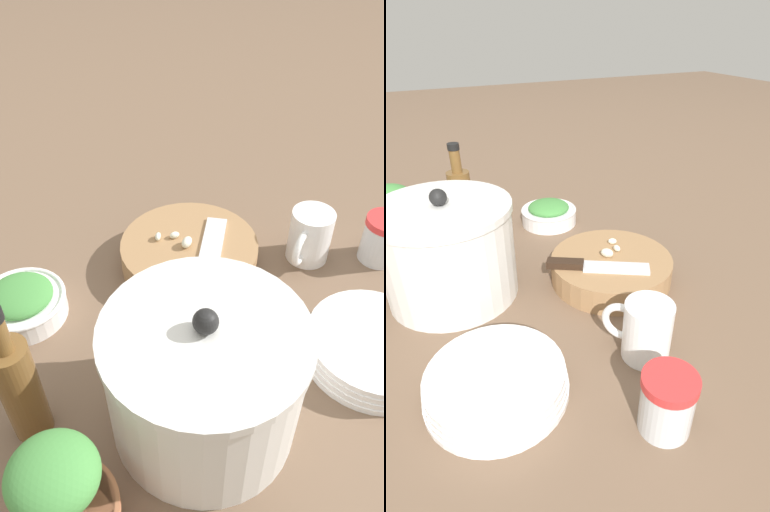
% 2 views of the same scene
% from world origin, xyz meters
% --- Properties ---
extents(ground_plane, '(5.00, 5.00, 0.00)m').
position_xyz_m(ground_plane, '(0.00, 0.00, 0.00)').
color(ground_plane, brown).
extents(cutting_board, '(0.23, 0.23, 0.05)m').
position_xyz_m(cutting_board, '(-0.02, -0.11, 0.02)').
color(cutting_board, '#9E754C').
rests_on(cutting_board, ground_plane).
extents(chef_knife, '(0.12, 0.17, 0.01)m').
position_xyz_m(chef_knife, '(-0.03, -0.06, 0.05)').
color(chef_knife, black).
rests_on(chef_knife, cutting_board).
extents(garlic_cloves, '(0.06, 0.06, 0.02)m').
position_xyz_m(garlic_cloves, '(-0.00, -0.12, 0.05)').
color(garlic_cloves, white).
rests_on(garlic_cloves, cutting_board).
extents(herb_bowl, '(0.13, 0.13, 0.06)m').
position_xyz_m(herb_bowl, '(0.26, -0.09, 0.03)').
color(herb_bowl, white).
rests_on(herb_bowl, ground_plane).
extents(spice_jar, '(0.07, 0.07, 0.08)m').
position_xyz_m(spice_jar, '(-0.33, -0.01, 0.04)').
color(spice_jar, silver).
rests_on(spice_jar, ground_plane).
extents(coffee_mug, '(0.09, 0.08, 0.09)m').
position_xyz_m(coffee_mug, '(-0.21, -0.06, 0.05)').
color(coffee_mug, white).
rests_on(coffee_mug, ground_plane).
extents(plate_stack, '(0.19, 0.19, 0.04)m').
position_xyz_m(plate_stack, '(-0.19, 0.16, 0.02)').
color(plate_stack, white).
rests_on(plate_stack, ground_plane).
extents(oil_bottle, '(0.05, 0.05, 0.21)m').
position_xyz_m(oil_bottle, '(0.27, 0.10, 0.09)').
color(oil_bottle, brown).
rests_on(oil_bottle, ground_plane).
extents(stock_pot, '(0.23, 0.23, 0.20)m').
position_xyz_m(stock_pot, '(0.07, 0.17, 0.09)').
color(stock_pot, silver).
rests_on(stock_pot, ground_plane).
extents(potted_herb, '(0.11, 0.11, 0.16)m').
position_xyz_m(potted_herb, '(0.24, 0.24, 0.07)').
color(potted_herb, '#B26B47').
rests_on(potted_herb, ground_plane).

